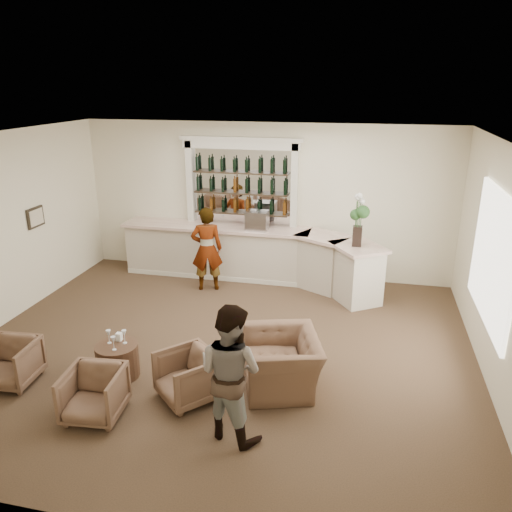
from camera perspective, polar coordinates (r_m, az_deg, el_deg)
The scene contains 19 objects.
ground at distance 8.23m, azimuth -4.13°, elevation -10.49°, with size 8.00×8.00×0.00m, color brown.
room_shell at distance 7.97m, azimuth -1.93°, elevation 6.67°, with size 8.04×7.02×3.32m.
bar_counter at distance 10.67m, azimuth -0.43°, elevation 0.12°, with size 5.72×1.80×1.14m.
back_bar_alcove at distance 10.76m, azimuth -1.71°, elevation 8.32°, with size 2.64×0.25×3.00m.
cocktail_table at distance 7.68m, azimuth -15.52°, elevation -11.41°, with size 0.62×0.62×0.50m, color #492C1F.
sommelier at distance 10.16m, azimuth -5.64°, elevation 0.80°, with size 0.63×0.42×1.74m, color gray.
guest at distance 6.02m, azimuth -2.96°, elevation -13.10°, with size 0.84×0.65×1.73m, color gray.
armchair_left at distance 8.01m, azimuth -26.31°, elevation -10.89°, with size 0.69×0.71×0.65m, color brown.
armchair_center at distance 6.90m, azimuth -18.03°, elevation -14.76°, with size 0.71×0.73×0.66m, color brown.
armchair_right at distance 6.95m, azimuth -7.81°, elevation -13.48°, with size 0.73×0.75×0.68m, color brown.
armchair_far at distance 7.14m, azimuth 2.97°, elevation -11.98°, with size 1.16×1.01×0.75m, color brown.
espresso_machine at distance 10.45m, azimuth 0.14°, elevation 4.09°, with size 0.45×0.38×0.40m, color #AEAEB2.
flower_vase at distance 9.49m, azimuth 11.64°, elevation 4.44°, with size 0.27×0.27×1.02m.
wine_glass_bar_left at distance 10.68m, azimuth -5.29°, elevation 3.83°, with size 0.07×0.07×0.21m, color white, non-canonical shape.
wine_glass_bar_right at distance 10.47m, azimuth 1.07°, elevation 3.60°, with size 0.07×0.07×0.21m, color white, non-canonical shape.
wine_glass_tbl_a at distance 7.59m, azimuth -16.47°, elevation -8.85°, with size 0.07×0.07×0.21m, color white, non-canonical shape.
wine_glass_tbl_b at distance 7.53m, azimuth -14.80°, elevation -8.92°, with size 0.07×0.07×0.21m, color white, non-canonical shape.
wine_glass_tbl_c at distance 7.39m, azimuth -15.96°, elevation -9.58°, with size 0.07×0.07×0.21m, color white, non-canonical shape.
napkin_holder at distance 7.65m, azimuth -15.38°, elevation -8.88°, with size 0.08×0.08×0.12m, color white.
Camera 1 is at (2.14, -6.81, 4.09)m, focal length 35.00 mm.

